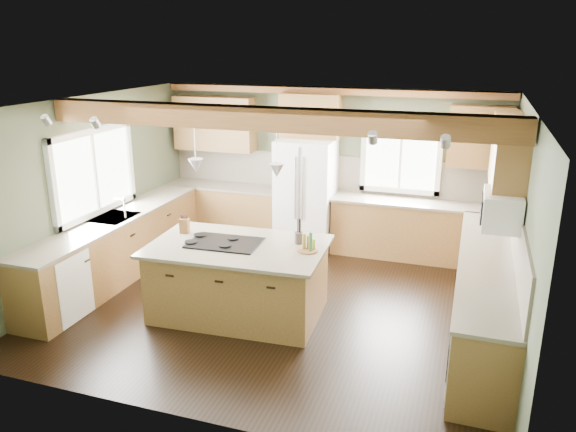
% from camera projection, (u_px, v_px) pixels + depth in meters
% --- Properties ---
extents(floor, '(5.60, 5.60, 0.00)m').
position_uv_depth(floor, '(281.00, 303.00, 7.40)').
color(floor, black).
rests_on(floor, ground).
extents(ceiling, '(5.60, 5.60, 0.00)m').
position_uv_depth(ceiling, '(280.00, 103.00, 6.62)').
color(ceiling, silver).
rests_on(ceiling, wall_back).
extents(wall_back, '(5.60, 0.00, 5.60)m').
position_uv_depth(wall_back, '(330.00, 167.00, 9.27)').
color(wall_back, '#474F38').
rests_on(wall_back, ground).
extents(wall_left, '(0.00, 5.00, 5.00)m').
position_uv_depth(wall_left, '(92.00, 190.00, 7.85)').
color(wall_left, '#474F38').
rests_on(wall_left, ground).
extents(wall_right, '(0.00, 5.00, 5.00)m').
position_uv_depth(wall_right, '(520.00, 232.00, 6.16)').
color(wall_right, '#474F38').
rests_on(wall_right, ground).
extents(ceiling_beam, '(5.55, 0.26, 0.26)m').
position_uv_depth(ceiling_beam, '(267.00, 119.00, 6.26)').
color(ceiling_beam, brown).
rests_on(ceiling_beam, ceiling).
extents(soffit_trim, '(5.55, 0.20, 0.10)m').
position_uv_depth(soffit_trim, '(330.00, 91.00, 8.80)').
color(soffit_trim, brown).
rests_on(soffit_trim, ceiling).
extents(backsplash_back, '(5.58, 0.03, 0.58)m').
position_uv_depth(backsplash_back, '(330.00, 173.00, 9.28)').
color(backsplash_back, brown).
rests_on(backsplash_back, wall_back).
extents(backsplash_right, '(0.03, 3.70, 0.58)m').
position_uv_depth(backsplash_right, '(518.00, 238.00, 6.24)').
color(backsplash_right, brown).
rests_on(backsplash_right, wall_right).
extents(base_cab_back_left, '(2.02, 0.60, 0.88)m').
position_uv_depth(base_cab_back_left, '(225.00, 212.00, 9.80)').
color(base_cab_back_left, brown).
rests_on(base_cab_back_left, floor).
extents(counter_back_left, '(2.06, 0.64, 0.04)m').
position_uv_depth(counter_back_left, '(224.00, 186.00, 9.66)').
color(counter_back_left, '#4C4438').
rests_on(counter_back_left, base_cab_back_left).
extents(base_cab_back_right, '(2.62, 0.60, 0.88)m').
position_uv_depth(base_cab_back_right, '(416.00, 231.00, 8.80)').
color(base_cab_back_right, brown).
rests_on(base_cab_back_right, floor).
extents(counter_back_right, '(2.66, 0.64, 0.04)m').
position_uv_depth(counter_back_right, '(418.00, 203.00, 8.67)').
color(counter_back_right, '#4C4438').
rests_on(counter_back_right, base_cab_back_right).
extents(base_cab_left, '(0.60, 3.70, 0.88)m').
position_uv_depth(base_cab_left, '(118.00, 249.00, 8.07)').
color(base_cab_left, brown).
rests_on(base_cab_left, floor).
extents(counter_left, '(0.64, 3.74, 0.04)m').
position_uv_depth(counter_left, '(115.00, 218.00, 7.93)').
color(counter_left, '#4C4438').
rests_on(counter_left, base_cab_left).
extents(base_cab_right, '(0.60, 3.70, 0.88)m').
position_uv_depth(base_cab_right, '(484.00, 297.00, 6.56)').
color(base_cab_right, brown).
rests_on(base_cab_right, floor).
extents(counter_right, '(0.64, 3.74, 0.04)m').
position_uv_depth(counter_right, '(488.00, 261.00, 6.42)').
color(counter_right, '#4C4438').
rests_on(counter_right, base_cab_right).
extents(upper_cab_back_left, '(1.40, 0.35, 0.90)m').
position_uv_depth(upper_cab_back_left, '(215.00, 124.00, 9.52)').
color(upper_cab_back_left, brown).
rests_on(upper_cab_back_left, wall_back).
extents(upper_cab_over_fridge, '(0.96, 0.35, 0.70)m').
position_uv_depth(upper_cab_over_fridge, '(310.00, 116.00, 8.94)').
color(upper_cab_over_fridge, brown).
rests_on(upper_cab_over_fridge, wall_back).
extents(upper_cab_right, '(0.35, 2.20, 0.90)m').
position_uv_depth(upper_cab_right, '(507.00, 157.00, 6.83)').
color(upper_cab_right, brown).
rests_on(upper_cab_right, wall_right).
extents(upper_cab_back_corner, '(0.90, 0.35, 0.90)m').
position_uv_depth(upper_cab_back_corner, '(480.00, 137.00, 8.22)').
color(upper_cab_back_corner, brown).
rests_on(upper_cab_back_corner, wall_back).
extents(window_left, '(0.04, 1.60, 1.05)m').
position_uv_depth(window_left, '(93.00, 172.00, 7.82)').
color(window_left, white).
rests_on(window_left, wall_left).
extents(window_back, '(1.10, 0.04, 1.00)m').
position_uv_depth(window_back, '(401.00, 157.00, 8.83)').
color(window_back, white).
rests_on(window_back, wall_back).
extents(sink, '(0.50, 0.65, 0.03)m').
position_uv_depth(sink, '(115.00, 218.00, 7.93)').
color(sink, '#262628').
rests_on(sink, counter_left).
extents(faucet, '(0.02, 0.02, 0.28)m').
position_uv_depth(faucet, '(125.00, 209.00, 7.83)').
color(faucet, '#B2B2B7').
rests_on(faucet, sink).
extents(dishwasher, '(0.60, 0.60, 0.84)m').
position_uv_depth(dishwasher, '(56.00, 285.00, 6.89)').
color(dishwasher, white).
rests_on(dishwasher, floor).
extents(oven, '(0.60, 0.72, 0.84)m').
position_uv_depth(oven, '(482.00, 354.00, 5.39)').
color(oven, white).
rests_on(oven, floor).
extents(microwave, '(0.40, 0.70, 0.38)m').
position_uv_depth(microwave, '(502.00, 209.00, 6.11)').
color(microwave, white).
rests_on(microwave, wall_right).
extents(pendant_left, '(0.18, 0.18, 0.16)m').
position_uv_depth(pendant_left, '(196.00, 166.00, 6.69)').
color(pendant_left, '#B2B2B7').
rests_on(pendant_left, ceiling).
extents(pendant_right, '(0.18, 0.18, 0.16)m').
position_uv_depth(pendant_right, '(277.00, 171.00, 6.43)').
color(pendant_right, '#B2B2B7').
rests_on(pendant_right, ceiling).
extents(refrigerator, '(0.90, 0.74, 1.80)m').
position_uv_depth(refrigerator, '(306.00, 195.00, 9.14)').
color(refrigerator, white).
rests_on(refrigerator, floor).
extents(island, '(2.07, 1.34, 0.88)m').
position_uv_depth(island, '(239.00, 281.00, 6.99)').
color(island, olive).
rests_on(island, floor).
extents(island_top, '(2.22, 1.48, 0.04)m').
position_uv_depth(island_top, '(238.00, 246.00, 6.86)').
color(island_top, '#4C4438').
rests_on(island_top, island).
extents(cooktop, '(0.90, 0.63, 0.02)m').
position_uv_depth(cooktop, '(225.00, 243.00, 6.89)').
color(cooktop, black).
rests_on(cooktop, island_top).
extents(knife_block, '(0.13, 0.10, 0.19)m').
position_uv_depth(knife_block, '(185.00, 226.00, 7.24)').
color(knife_block, brown).
rests_on(knife_block, island_top).
extents(utensil_crock, '(0.11, 0.11, 0.14)m').
position_uv_depth(utensil_crock, '(299.00, 238.00, 6.88)').
color(utensil_crock, '#433835').
rests_on(utensil_crock, island_top).
extents(bottle_tray, '(0.30, 0.30, 0.23)m').
position_uv_depth(bottle_tray, '(308.00, 242.00, 6.62)').
color(bottle_tray, brown).
rests_on(bottle_tray, island_top).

